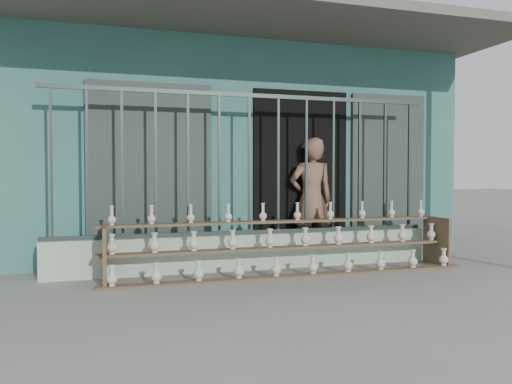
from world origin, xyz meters
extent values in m
plane|color=slate|center=(0.00, 0.00, 0.00)|extent=(60.00, 60.00, 0.00)
cube|color=#306660|center=(0.00, 4.30, 1.60)|extent=(7.00, 5.00, 3.20)
cube|color=black|center=(0.90, 1.82, 1.20)|extent=(1.40, 0.12, 2.40)
cube|color=#232E2A|center=(-1.20, 1.78, 1.20)|extent=(1.60, 0.08, 2.40)
cube|color=#232E2A|center=(2.30, 1.78, 1.20)|extent=(1.20, 0.08, 2.40)
cube|color=#59544C|center=(0.00, 1.20, 3.15)|extent=(7.40, 2.00, 0.12)
cube|color=#A4BFA4|center=(0.00, 1.30, 0.23)|extent=(5.00, 0.20, 0.45)
cube|color=#283330|center=(-2.35, 1.30, 1.35)|extent=(0.03, 0.03, 1.80)
cube|color=#283330|center=(-1.96, 1.30, 1.35)|extent=(0.03, 0.03, 1.80)
cube|color=#283330|center=(-1.57, 1.30, 1.35)|extent=(0.03, 0.03, 1.80)
cube|color=#283330|center=(-1.18, 1.30, 1.35)|extent=(0.03, 0.03, 1.80)
cube|color=#283330|center=(-0.78, 1.30, 1.35)|extent=(0.03, 0.03, 1.80)
cube|color=#283330|center=(-0.39, 1.30, 1.35)|extent=(0.03, 0.03, 1.80)
cube|color=#283330|center=(0.00, 1.30, 1.35)|extent=(0.03, 0.03, 1.80)
cube|color=#283330|center=(0.39, 1.30, 1.35)|extent=(0.03, 0.03, 1.80)
cube|color=#283330|center=(0.78, 1.30, 1.35)|extent=(0.03, 0.03, 1.80)
cube|color=#283330|center=(1.17, 1.30, 1.35)|extent=(0.03, 0.03, 1.80)
cube|color=#283330|center=(1.57, 1.30, 1.35)|extent=(0.03, 0.03, 1.80)
cube|color=#283330|center=(1.96, 1.30, 1.35)|extent=(0.03, 0.03, 1.80)
cube|color=#283330|center=(2.35, 1.30, 1.35)|extent=(0.03, 0.03, 1.80)
cube|color=#283330|center=(0.00, 1.30, 2.22)|extent=(5.00, 0.04, 0.05)
cube|color=#283330|center=(0.00, 1.30, 0.47)|extent=(5.00, 0.04, 0.05)
cube|color=brown|center=(0.37, 0.65, 0.01)|extent=(4.50, 0.18, 0.03)
cube|color=brown|center=(0.37, 0.90, 0.32)|extent=(4.50, 0.18, 0.03)
cube|color=brown|center=(0.37, 1.15, 0.61)|extent=(4.50, 0.18, 0.03)
cube|color=brown|center=(-1.78, 0.90, 0.32)|extent=(0.04, 0.55, 0.64)
cube|color=brown|center=(2.52, 0.90, 0.32)|extent=(0.04, 0.55, 0.64)
imported|color=brown|center=(0.99, 1.61, 0.86)|extent=(0.65, 0.44, 1.72)
camera|label=1|loc=(-1.76, -4.82, 1.21)|focal=35.00mm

